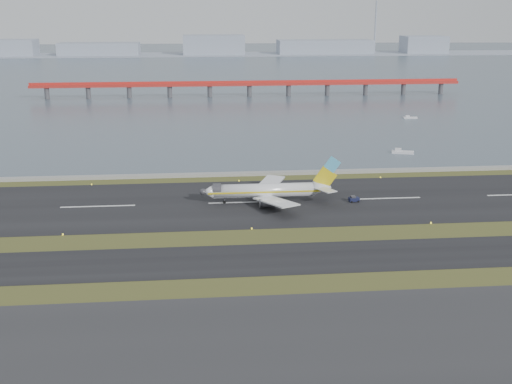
# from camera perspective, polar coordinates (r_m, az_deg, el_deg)

# --- Properties ---
(ground) EXTENTS (1000.00, 1000.00, 0.00)m
(ground) POSITION_cam_1_polar(r_m,az_deg,el_deg) (149.32, -0.13, -4.30)
(ground) COLOR #314318
(ground) RESTS_ON ground
(apron_strip) EXTENTS (1000.00, 50.00, 0.10)m
(apron_strip) POSITION_cam_1_polar(r_m,az_deg,el_deg) (99.91, 2.89, -15.26)
(apron_strip) COLOR #2A2A2C
(apron_strip) RESTS_ON ground
(taxiway_strip) EXTENTS (1000.00, 18.00, 0.10)m
(taxiway_strip) POSITION_cam_1_polar(r_m,az_deg,el_deg) (138.16, 0.33, -6.01)
(taxiway_strip) COLOR black
(taxiway_strip) RESTS_ON ground
(runway_strip) EXTENTS (1000.00, 45.00, 0.10)m
(runway_strip) POSITION_cam_1_polar(r_m,az_deg,el_deg) (177.64, -1.02, -0.93)
(runway_strip) COLOR black
(runway_strip) RESTS_ON ground
(seawall) EXTENTS (1000.00, 2.50, 1.00)m
(seawall) POSITION_cam_1_polar(r_m,az_deg,el_deg) (206.33, -1.67, 1.61)
(seawall) COLOR gray
(seawall) RESTS_ON ground
(bay_water) EXTENTS (1400.00, 800.00, 1.30)m
(bay_water) POSITION_cam_1_polar(r_m,az_deg,el_deg) (601.79, -4.25, 11.05)
(bay_water) COLOR #455563
(bay_water) RESTS_ON ground
(red_pier) EXTENTS (260.00, 5.00, 10.20)m
(red_pier) POSITION_cam_1_polar(r_m,az_deg,el_deg) (393.33, -0.60, 9.53)
(red_pier) COLOR red
(red_pier) RESTS_ON ground
(far_shoreline) EXTENTS (1400.00, 80.00, 60.50)m
(far_shoreline) POSITION_cam_1_polar(r_m,az_deg,el_deg) (761.25, -3.50, 12.56)
(far_shoreline) COLOR #939DAE
(far_shoreline) RESTS_ON ground
(airliner) EXTENTS (38.52, 32.89, 12.80)m
(airliner) POSITION_cam_1_polar(r_m,az_deg,el_deg) (176.93, 1.21, 0.15)
(airliner) COLOR white
(airliner) RESTS_ON ground
(pushback_tug) EXTENTS (3.03, 2.06, 1.81)m
(pushback_tug) POSITION_cam_1_polar(r_m,az_deg,el_deg) (179.91, 8.69, -0.63)
(pushback_tug) COLOR #131736
(pushback_tug) RESTS_ON ground
(workboat_near) EXTENTS (8.39, 4.83, 1.94)m
(workboat_near) POSITION_cam_1_polar(r_m,az_deg,el_deg) (243.85, 12.85, 3.49)
(workboat_near) COLOR silver
(workboat_near) RESTS_ON ground
(workboat_far) EXTENTS (6.76, 2.80, 1.60)m
(workboat_far) POSITION_cam_1_polar(r_m,az_deg,el_deg) (323.41, 13.52, 6.46)
(workboat_far) COLOR silver
(workboat_far) RESTS_ON ground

